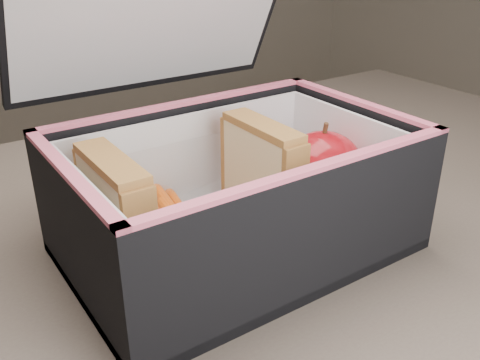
% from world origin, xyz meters
% --- Properties ---
extents(kitchen_table, '(1.20, 0.80, 0.75)m').
position_xyz_m(kitchen_table, '(0.00, 0.00, 0.66)').
color(kitchen_table, brown).
rests_on(kitchen_table, ground).
extents(lunch_bag, '(0.30, 0.29, 0.29)m').
position_xyz_m(lunch_bag, '(-0.04, -0.00, 0.82)').
color(lunch_bag, black).
rests_on(lunch_bag, kitchen_table).
extents(plastic_tub, '(0.19, 0.13, 0.08)m').
position_xyz_m(plastic_tub, '(-0.08, -0.01, 0.80)').
color(plastic_tub, white).
rests_on(plastic_tub, lunch_bag).
extents(sandwich_left, '(0.03, 0.09, 0.10)m').
position_xyz_m(sandwich_left, '(-0.15, -0.01, 0.82)').
color(sandwich_left, beige).
rests_on(sandwich_left, plastic_tub).
extents(sandwich_right, '(0.03, 0.09, 0.10)m').
position_xyz_m(sandwich_right, '(-0.01, -0.01, 0.82)').
color(sandwich_right, beige).
rests_on(sandwich_right, plastic_tub).
extents(carrot_sticks, '(0.05, 0.14, 0.03)m').
position_xyz_m(carrot_sticks, '(-0.09, 0.01, 0.78)').
color(carrot_sticks, '#D85C1A').
rests_on(carrot_sticks, plastic_tub).
extents(paper_napkin, '(0.09, 0.09, 0.01)m').
position_xyz_m(paper_napkin, '(0.06, -0.01, 0.77)').
color(paper_napkin, white).
rests_on(paper_napkin, lunch_bag).
extents(red_apple, '(0.10, 0.10, 0.08)m').
position_xyz_m(red_apple, '(0.06, -0.01, 0.81)').
color(red_apple, '#890309').
rests_on(red_apple, paper_napkin).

